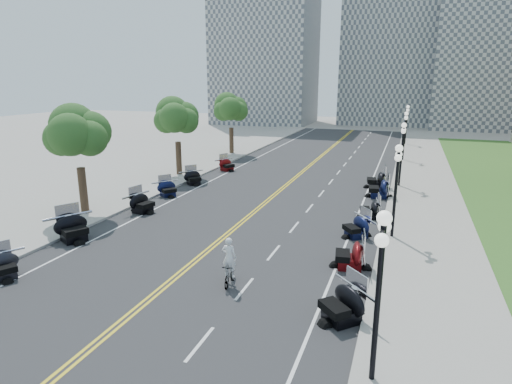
% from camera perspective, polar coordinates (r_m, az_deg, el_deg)
% --- Properties ---
extents(ground, '(160.00, 160.00, 0.00)m').
position_cam_1_polar(ground, '(22.45, -5.51, -7.00)').
color(ground, gray).
extents(road, '(16.00, 90.00, 0.01)m').
position_cam_1_polar(road, '(31.31, 2.25, -0.59)').
color(road, '#333335').
rests_on(road, ground).
extents(centerline_yellow_a, '(0.12, 90.00, 0.00)m').
position_cam_1_polar(centerline_yellow_a, '(31.34, 2.04, -0.56)').
color(centerline_yellow_a, yellow).
rests_on(centerline_yellow_a, road).
extents(centerline_yellow_b, '(0.12, 90.00, 0.00)m').
position_cam_1_polar(centerline_yellow_b, '(31.27, 2.46, -0.60)').
color(centerline_yellow_b, yellow).
rests_on(centerline_yellow_b, road).
extents(edge_line_north, '(0.12, 90.00, 0.00)m').
position_cam_1_polar(edge_line_north, '(30.10, 13.95, -1.65)').
color(edge_line_north, white).
rests_on(edge_line_north, road).
extents(edge_line_south, '(0.12, 90.00, 0.00)m').
position_cam_1_polar(edge_line_south, '(33.71, -8.18, 0.40)').
color(edge_line_south, white).
rests_on(edge_line_south, road).
extents(lane_dash_4, '(0.12, 2.00, 0.00)m').
position_cam_1_polar(lane_dash_4, '(14.82, -7.49, -19.42)').
color(lane_dash_4, white).
rests_on(lane_dash_4, road).
extents(lane_dash_5, '(0.12, 2.00, 0.00)m').
position_cam_1_polar(lane_dash_5, '(17.94, -1.55, -12.76)').
color(lane_dash_5, white).
rests_on(lane_dash_5, road).
extents(lane_dash_6, '(0.12, 2.00, 0.00)m').
position_cam_1_polar(lane_dash_6, '(21.37, 2.37, -8.07)').
color(lane_dash_6, white).
rests_on(lane_dash_6, road).
extents(lane_dash_7, '(0.12, 2.00, 0.00)m').
position_cam_1_polar(lane_dash_7, '(24.96, 5.12, -4.68)').
color(lane_dash_7, white).
rests_on(lane_dash_7, road).
extents(lane_dash_8, '(0.12, 2.00, 0.00)m').
position_cam_1_polar(lane_dash_8, '(28.66, 7.16, -2.15)').
color(lane_dash_8, white).
rests_on(lane_dash_8, road).
extents(lane_dash_9, '(0.12, 2.00, 0.00)m').
position_cam_1_polar(lane_dash_9, '(32.43, 8.72, -0.19)').
color(lane_dash_9, white).
rests_on(lane_dash_9, road).
extents(lane_dash_10, '(0.12, 2.00, 0.00)m').
position_cam_1_polar(lane_dash_10, '(36.26, 9.95, 1.35)').
color(lane_dash_10, white).
rests_on(lane_dash_10, road).
extents(lane_dash_11, '(0.12, 2.00, 0.00)m').
position_cam_1_polar(lane_dash_11, '(40.11, 10.95, 2.60)').
color(lane_dash_11, white).
rests_on(lane_dash_11, road).
extents(lane_dash_12, '(0.12, 2.00, 0.00)m').
position_cam_1_polar(lane_dash_12, '(43.99, 11.77, 3.62)').
color(lane_dash_12, white).
rests_on(lane_dash_12, road).
extents(lane_dash_13, '(0.12, 2.00, 0.00)m').
position_cam_1_polar(lane_dash_13, '(47.90, 12.46, 4.48)').
color(lane_dash_13, white).
rests_on(lane_dash_13, road).
extents(lane_dash_14, '(0.12, 2.00, 0.00)m').
position_cam_1_polar(lane_dash_14, '(51.81, 13.05, 5.21)').
color(lane_dash_14, white).
rests_on(lane_dash_14, road).
extents(lane_dash_15, '(0.12, 2.00, 0.00)m').
position_cam_1_polar(lane_dash_15, '(55.74, 13.55, 5.84)').
color(lane_dash_15, white).
rests_on(lane_dash_15, road).
extents(lane_dash_16, '(0.12, 2.00, 0.00)m').
position_cam_1_polar(lane_dash_16, '(59.68, 14.00, 6.38)').
color(lane_dash_16, white).
rests_on(lane_dash_16, road).
extents(lane_dash_17, '(0.12, 2.00, 0.00)m').
position_cam_1_polar(lane_dash_17, '(63.62, 14.38, 6.86)').
color(lane_dash_17, white).
rests_on(lane_dash_17, road).
extents(lane_dash_18, '(0.12, 2.00, 0.00)m').
position_cam_1_polar(lane_dash_18, '(67.58, 14.72, 7.28)').
color(lane_dash_18, white).
rests_on(lane_dash_18, road).
extents(lane_dash_19, '(0.12, 2.00, 0.00)m').
position_cam_1_polar(lane_dash_19, '(71.53, 15.03, 7.65)').
color(lane_dash_19, white).
rests_on(lane_dash_19, road).
extents(sidewalk_north, '(5.00, 90.00, 0.15)m').
position_cam_1_polar(sidewalk_north, '(30.00, 21.76, -2.21)').
color(sidewalk_north, '#9E9991').
rests_on(sidewalk_north, ground).
extents(sidewalk_south, '(5.00, 90.00, 0.15)m').
position_cam_1_polar(sidewalk_south, '(35.75, -14.02, 1.04)').
color(sidewalk_south, '#9E9991').
rests_on(sidewalk_south, ground).
extents(distant_block_a, '(18.00, 14.00, 26.00)m').
position_cam_1_polar(distant_block_a, '(85.33, 1.26, 17.96)').
color(distant_block_a, gray).
rests_on(distant_block_a, ground).
extents(distant_block_b, '(16.00, 12.00, 30.00)m').
position_cam_1_polar(distant_block_b, '(87.21, 17.26, 18.58)').
color(distant_block_b, gray).
rests_on(distant_block_b, ground).
extents(distant_block_c, '(20.00, 14.00, 22.00)m').
position_cam_1_polar(distant_block_c, '(84.86, 29.55, 14.79)').
color(distant_block_c, gray).
rests_on(distant_block_c, ground).
extents(street_lamp_1, '(0.50, 1.20, 4.90)m').
position_cam_1_polar(street_lamp_1, '(12.24, 15.93, -13.66)').
color(street_lamp_1, black).
rests_on(street_lamp_1, sidewalk_north).
extents(street_lamp_2, '(0.50, 1.20, 4.90)m').
position_cam_1_polar(street_lamp_2, '(23.52, 18.09, 0.00)').
color(street_lamp_2, black).
rests_on(street_lamp_2, sidewalk_north).
extents(street_lamp_3, '(0.50, 1.20, 4.90)m').
position_cam_1_polar(street_lamp_3, '(35.28, 18.83, 4.70)').
color(street_lamp_3, black).
rests_on(street_lamp_3, sidewalk_north).
extents(street_lamp_4, '(0.50, 1.20, 4.90)m').
position_cam_1_polar(street_lamp_4, '(47.16, 19.19, 7.04)').
color(street_lamp_4, black).
rests_on(street_lamp_4, sidewalk_north).
extents(street_lamp_5, '(0.50, 1.20, 4.90)m').
position_cam_1_polar(street_lamp_5, '(59.09, 19.41, 8.44)').
color(street_lamp_5, black).
rests_on(street_lamp_5, sidewalk_north).
extents(tree_2, '(4.80, 4.80, 9.20)m').
position_cam_1_polar(tree_2, '(28.41, -22.68, 6.47)').
color(tree_2, '#235619').
rests_on(tree_2, sidewalk_south).
extents(tree_3, '(4.80, 4.80, 9.20)m').
position_cam_1_polar(tree_3, '(38.08, -10.49, 9.20)').
color(tree_3, '#235619').
rests_on(tree_3, sidewalk_south).
extents(tree_4, '(4.80, 4.80, 9.20)m').
position_cam_1_polar(tree_4, '(48.80, -3.35, 10.60)').
color(tree_4, '#235619').
rests_on(tree_4, sidewalk_south).
extents(motorcycle_n_4, '(2.92, 2.92, 1.44)m').
position_cam_1_polar(motorcycle_n_4, '(15.79, 11.40, -14.26)').
color(motorcycle_n_4, black).
rests_on(motorcycle_n_4, road).
extents(motorcycle_n_5, '(2.31, 2.31, 1.42)m').
position_cam_1_polar(motorcycle_n_5, '(19.95, 12.43, -7.97)').
color(motorcycle_n_5, '#590A0C').
rests_on(motorcycle_n_5, road).
extents(motorcycle_n_6, '(2.61, 2.61, 1.30)m').
position_cam_1_polar(motorcycle_n_6, '(23.76, 13.25, -4.41)').
color(motorcycle_n_6, black).
rests_on(motorcycle_n_6, road).
extents(motorcycle_n_7, '(2.12, 2.12, 1.25)m').
position_cam_1_polar(motorcycle_n_7, '(27.25, 14.96, -2.10)').
color(motorcycle_n_7, black).
rests_on(motorcycle_n_7, road).
extents(motorcycle_n_8, '(2.43, 2.43, 1.53)m').
position_cam_1_polar(motorcycle_n_8, '(32.10, 16.07, 0.62)').
color(motorcycle_n_8, black).
rests_on(motorcycle_n_8, road).
extents(motorcycle_n_9, '(2.44, 2.44, 1.51)m').
position_cam_1_polar(motorcycle_n_9, '(34.79, 15.75, 1.70)').
color(motorcycle_n_9, black).
rests_on(motorcycle_n_9, road).
extents(motorcycle_s_4, '(2.41, 2.41, 1.24)m').
position_cam_1_polar(motorcycle_s_4, '(21.48, -30.74, -8.38)').
color(motorcycle_s_4, black).
rests_on(motorcycle_s_4, road).
extents(motorcycle_s_5, '(3.01, 3.01, 1.55)m').
position_cam_1_polar(motorcycle_s_5, '(24.57, -23.24, -4.32)').
color(motorcycle_s_5, black).
rests_on(motorcycle_s_5, road).
extents(motorcycle_s_6, '(2.34, 2.34, 1.37)m').
position_cam_1_polar(motorcycle_s_6, '(28.33, -14.93, -1.32)').
color(motorcycle_s_6, black).
rests_on(motorcycle_s_6, road).
extents(motorcycle_s_7, '(2.49, 2.49, 1.24)m').
position_cam_1_polar(motorcycle_s_7, '(31.85, -11.69, 0.52)').
color(motorcycle_s_7, black).
rests_on(motorcycle_s_7, road).
extents(motorcycle_s_8, '(2.52, 2.52, 1.25)m').
position_cam_1_polar(motorcycle_s_8, '(35.06, -8.36, 1.99)').
color(motorcycle_s_8, black).
rests_on(motorcycle_s_8, road).
extents(motorcycle_s_9, '(2.42, 2.42, 1.26)m').
position_cam_1_polar(motorcycle_s_9, '(40.10, -3.89, 3.73)').
color(motorcycle_s_9, '#590A0C').
rests_on(motorcycle_s_9, road).
extents(bicycle, '(0.72, 1.66, 0.97)m').
position_cam_1_polar(bicycle, '(18.13, -3.56, -10.81)').
color(bicycle, '#A51414').
rests_on(bicycle, road).
extents(cyclist_rider, '(0.63, 0.41, 1.73)m').
position_cam_1_polar(cyclist_rider, '(17.59, -3.63, -6.85)').
color(cyclist_rider, white).
rests_on(cyclist_rider, bicycle).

